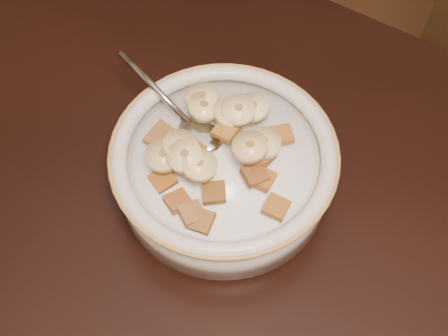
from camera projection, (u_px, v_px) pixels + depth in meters
The scene contains 34 objects.
cereal_bowl at pixel (224, 171), 0.59m from camera, with size 0.20×0.20×0.05m, color beige.
milk at pixel (224, 158), 0.57m from camera, with size 0.17×0.17×0.00m, color white.
spoon at pixel (200, 134), 0.58m from camera, with size 0.04×0.05×0.01m, color #A5A7AA.
cereal_square_0 at pixel (178, 201), 0.54m from camera, with size 0.02×0.02×0.01m, color brown.
cereal_square_1 at pixel (192, 213), 0.53m from camera, with size 0.02×0.02×0.01m, color #94602E.
cereal_square_2 at pixel (214, 193), 0.54m from camera, with size 0.02×0.02×0.01m, color brown.
cereal_square_3 at pixel (192, 148), 0.55m from camera, with size 0.02×0.02×0.01m, color brown.
cereal_square_4 at pixel (262, 155), 0.56m from camera, with size 0.02×0.02×0.01m, color brown.
cereal_square_5 at pixel (253, 159), 0.55m from camera, with size 0.02×0.02×0.01m, color brown.
cereal_square_6 at pixel (264, 146), 0.56m from camera, with size 0.02×0.02×0.01m, color brown.
cereal_square_7 at pixel (255, 175), 0.54m from camera, with size 0.02×0.02×0.01m, color brown.
cereal_square_8 at pixel (253, 157), 0.55m from camera, with size 0.02×0.02×0.01m, color brown.
cereal_square_9 at pixel (276, 207), 0.53m from camera, with size 0.02×0.02×0.01m, color brown.
cereal_square_10 at pixel (201, 221), 0.53m from camera, with size 0.02×0.02×0.01m, color brown.
cereal_square_11 at pixel (163, 179), 0.55m from camera, with size 0.02×0.02×0.01m, color #915818.
cereal_square_12 at pixel (226, 130), 0.56m from camera, with size 0.02×0.02×0.01m, color olive.
cereal_square_13 at pixel (158, 139), 0.57m from camera, with size 0.02×0.02×0.01m, color #8F5923.
cereal_square_14 at pixel (282, 135), 0.57m from camera, with size 0.02×0.02×0.01m, color #95531D.
cereal_square_15 at pixel (162, 133), 0.58m from camera, with size 0.02×0.02×0.01m, color brown.
cereal_square_16 at pixel (183, 153), 0.56m from camera, with size 0.02×0.02×0.01m, color olive.
cereal_square_17 at pixel (161, 163), 0.56m from camera, with size 0.02×0.02×0.01m, color brown.
cereal_square_18 at pixel (262, 178), 0.55m from camera, with size 0.02×0.02×0.01m, color #91531D.
cereal_square_19 at pixel (234, 111), 0.58m from camera, with size 0.02×0.02×0.01m, color brown.
banana_slice_0 at pixel (263, 143), 0.55m from camera, with size 0.03×0.03×0.01m, color #FCDC8B.
banana_slice_1 at pixel (199, 165), 0.53m from camera, with size 0.03×0.03×0.01m, color #D6C880.
banana_slice_2 at pixel (239, 110), 0.56m from camera, with size 0.03×0.03×0.01m, color beige.
banana_slice_3 at pixel (204, 107), 0.57m from camera, with size 0.03×0.03×0.01m, color #E0D684.
banana_slice_4 at pixel (163, 156), 0.55m from camera, with size 0.03×0.03×0.01m, color #CFC083.
banana_slice_5 at pixel (250, 147), 0.54m from camera, with size 0.03×0.03×0.01m, color #F2D986.
banana_slice_6 at pixel (253, 108), 0.58m from camera, with size 0.03×0.03×0.01m, color beige.
banana_slice_7 at pixel (202, 98), 0.58m from camera, with size 0.03×0.03×0.01m, color #EFDF8D.
banana_slice_8 at pixel (185, 156), 0.54m from camera, with size 0.03×0.03×0.01m, color #F6E183.
banana_slice_9 at pixel (231, 113), 0.56m from camera, with size 0.03×0.03×0.01m, color #FFDF92.
banana_slice_10 at pixel (180, 146), 0.55m from camera, with size 0.03×0.03×0.01m, color #ECCA83.
Camera 1 is at (0.06, -0.09, 1.28)m, focal length 50.00 mm.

